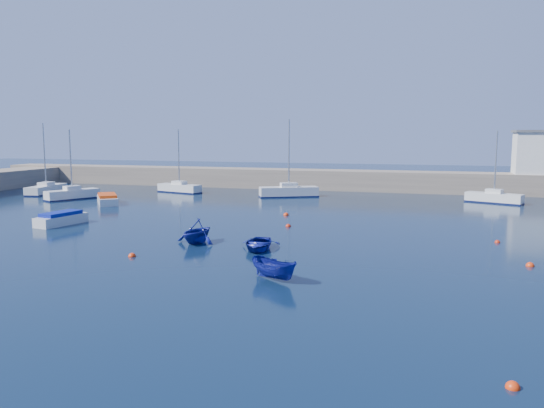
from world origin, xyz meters
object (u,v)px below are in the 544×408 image
(motorboat_2, at_px, (107,199))
(sailboat_4, at_px, (46,189))
(sailboat_3, at_px, (72,194))
(sailboat_5, at_px, (179,188))
(sailboat_6, at_px, (289,191))
(dinghy_center, at_px, (258,244))
(sailboat_7, at_px, (494,197))
(dinghy_right, at_px, (274,269))
(dinghy_left, at_px, (197,231))
(motorboat_1, at_px, (61,219))

(motorboat_2, bearing_deg, sailboat_4, 116.17)
(sailboat_3, relative_size, sailboat_5, 0.99)
(sailboat_4, bearing_deg, sailboat_6, 2.17)
(sailboat_4, relative_size, dinghy_center, 2.45)
(sailboat_5, distance_m, sailboat_6, 14.63)
(sailboat_7, xyz_separation_m, dinghy_right, (-14.31, -36.13, -0.03))
(dinghy_left, bearing_deg, sailboat_5, 128.73)
(sailboat_7, bearing_deg, dinghy_right, -178.42)
(sailboat_5, distance_m, motorboat_1, 25.02)
(sailboat_3, bearing_deg, dinghy_left, -10.24)
(sailboat_3, relative_size, dinghy_left, 2.50)
(motorboat_1, bearing_deg, sailboat_6, 72.14)
(sailboat_6, xyz_separation_m, sailboat_7, (22.75, 0.73, -0.06))
(sailboat_6, bearing_deg, dinghy_right, 167.00)
(sailboat_3, height_order, sailboat_4, sailboat_4)
(dinghy_center, bearing_deg, sailboat_3, 138.27)
(sailboat_3, relative_size, motorboat_1, 1.73)
(sailboat_4, bearing_deg, dinghy_center, -41.29)
(motorboat_1, bearing_deg, sailboat_7, 45.27)
(sailboat_6, bearing_deg, motorboat_2, 98.27)
(motorboat_1, xyz_separation_m, dinghy_right, (21.43, -11.11, 0.07))
(sailboat_3, xyz_separation_m, motorboat_1, (10.13, -14.92, -0.11))
(sailboat_3, xyz_separation_m, sailboat_6, (23.12, 9.37, 0.05))
(sailboat_3, xyz_separation_m, sailboat_5, (8.51, 10.05, -0.03))
(sailboat_3, relative_size, sailboat_7, 1.02)
(sailboat_7, height_order, motorboat_2, sailboat_7)
(sailboat_5, height_order, dinghy_center, sailboat_5)
(sailboat_3, height_order, motorboat_2, sailboat_3)
(sailboat_3, distance_m, sailboat_7, 46.97)
(dinghy_left, height_order, dinghy_right, dinghy_left)
(sailboat_6, relative_size, dinghy_right, 3.07)
(sailboat_4, height_order, dinghy_center, sailboat_4)
(sailboat_4, relative_size, motorboat_1, 1.90)
(dinghy_left, bearing_deg, motorboat_1, 175.44)
(motorboat_1, distance_m, dinghy_left, 14.29)
(sailboat_7, bearing_deg, dinghy_left, 165.82)
(motorboat_2, height_order, dinghy_left, dinghy_left)
(sailboat_5, bearing_deg, dinghy_right, -131.75)
(sailboat_4, relative_size, sailboat_6, 0.96)
(sailboat_6, xyz_separation_m, dinghy_center, (5.42, -28.72, -0.29))
(sailboat_3, bearing_deg, sailboat_4, 176.85)
(sailboat_3, relative_size, sailboat_4, 0.91)
(dinghy_right, bearing_deg, sailboat_5, 61.38)
(motorboat_1, height_order, dinghy_right, dinghy_right)
(sailboat_6, distance_m, motorboat_2, 20.63)
(sailboat_5, height_order, motorboat_2, sailboat_5)
(sailboat_3, distance_m, dinghy_right, 40.91)
(sailboat_3, height_order, sailboat_5, sailboat_5)
(motorboat_1, bearing_deg, dinghy_right, -17.12)
(sailboat_3, xyz_separation_m, motorboat_2, (6.16, -2.36, -0.11))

